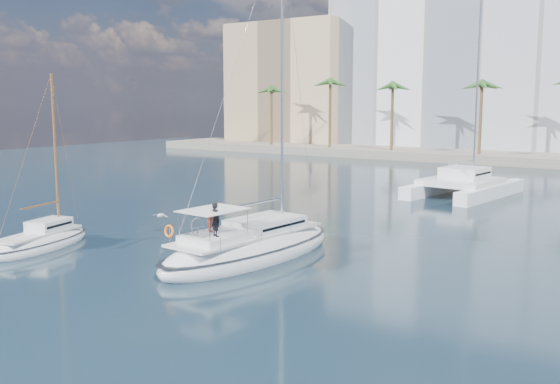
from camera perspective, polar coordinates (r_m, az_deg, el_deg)
The scene contains 10 objects.
ground at distance 34.76m, azimuth -1.09°, elevation -5.33°, with size 160.00×160.00×0.00m, color black.
quay at distance 91.11m, azimuth 21.44°, elevation 2.91°, with size 120.00×14.00×1.20m, color gray.
building_modern at distance 105.64m, azimuth 16.79°, elevation 11.06°, with size 42.00×16.00×28.00m, color white.
building_tan_left at distance 114.55m, azimuth 1.42°, elevation 9.65°, with size 22.00×14.00×22.00m, color tan.
palm_left at distance 100.12m, azimuth 1.61°, elevation 9.44°, with size 3.60×3.60×12.30m.
palm_centre at distance 86.92m, azimuth 21.20°, elevation 9.09°, with size 3.60×3.60×12.30m.
main_sloop at distance 32.86m, azimuth -2.68°, elevation -5.15°, with size 5.07×12.75×18.46m.
small_sloop at distance 37.57m, azimuth -20.94°, elevation -4.23°, with size 3.78×7.52×10.35m.
catamaran at distance 56.92m, azimuth 16.43°, elevation 0.83°, with size 7.55×12.86×17.77m.
seagull at distance 39.71m, azimuth -10.83°, elevation -2.12°, with size 1.23×0.53×0.23m.
Camera 1 is at (19.33, -27.71, 8.14)m, focal length 40.00 mm.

